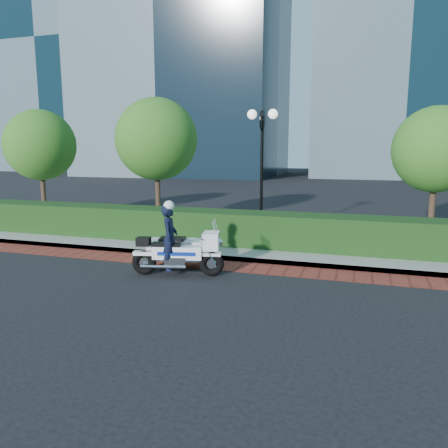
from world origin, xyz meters
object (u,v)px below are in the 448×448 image
(tree_c, at_px, (437,150))
(police_motorcycle, at_px, (176,247))
(tree_a, at_px, (40,145))
(tree_b, at_px, (157,139))
(lamppost, at_px, (262,152))

(tree_c, distance_m, police_motorcycle, 9.21)
(tree_a, bearing_deg, tree_b, 0.00)
(tree_b, xyz_separation_m, police_motorcycle, (3.34, -5.88, -2.80))
(tree_a, xyz_separation_m, tree_c, (15.50, -0.00, -0.18))
(tree_a, relative_size, police_motorcycle, 2.02)
(tree_b, distance_m, police_motorcycle, 7.32)
(tree_b, relative_size, tree_c, 1.14)
(tree_c, height_order, police_motorcycle, tree_c)
(lamppost, xyz_separation_m, police_motorcycle, (-1.16, -4.58, -2.32))
(tree_b, bearing_deg, tree_c, -0.00)
(tree_a, distance_m, police_motorcycle, 10.93)
(tree_a, xyz_separation_m, police_motorcycle, (8.84, -5.88, -2.59))
(tree_b, bearing_deg, tree_a, 180.00)
(tree_a, bearing_deg, police_motorcycle, -33.63)
(lamppost, height_order, tree_b, tree_b)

